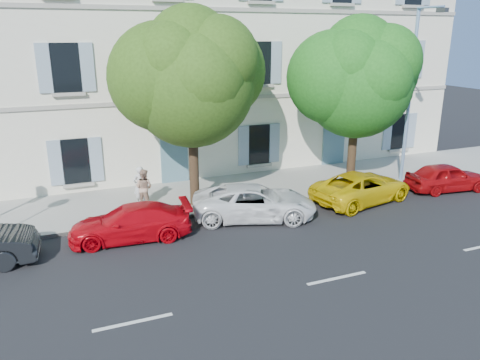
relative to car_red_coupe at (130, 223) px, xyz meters
name	(u,v)px	position (x,y,z in m)	size (l,w,h in m)	color
ground	(277,229)	(5.20, -1.11, -0.61)	(90.00, 90.00, 0.00)	black
sidewalk	(234,191)	(5.20, 3.34, -0.54)	(36.00, 4.50, 0.15)	#A09E96
kerb	(253,207)	(5.20, 1.17, -0.53)	(36.00, 0.16, 0.16)	#9E998E
building	(195,52)	(5.20, 9.09, 5.39)	(28.00, 7.00, 12.00)	white
car_red_coupe	(130,223)	(0.00, 0.00, 0.00)	(1.72, 4.23, 1.23)	#BF0510
car_white_coupe	(255,202)	(4.82, 0.16, 0.05)	(2.21, 4.80, 1.33)	white
car_yellow_supercar	(362,187)	(9.87, 0.21, 0.04)	(2.17, 4.70, 1.30)	#E2BC09
car_red_hatchback	(447,177)	(14.41, 0.02, 0.03)	(1.53, 3.79, 1.29)	#9C090D
tree_left	(191,84)	(3.00, 2.22, 4.46)	(4.94, 4.94, 7.65)	#3A2819
tree_right	(357,84)	(10.36, 1.79, 4.24)	(4.76, 4.76, 7.34)	#3A2819
street_lamp	(413,87)	(13.27, 1.58, 4.02)	(0.30, 1.69, 7.92)	#7293BF
pedestrian_a	(140,185)	(0.89, 3.02, 0.35)	(0.59, 0.39, 1.63)	silver
pedestrian_b	(144,188)	(1.01, 2.78, 0.32)	(0.76, 0.59, 1.56)	tan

